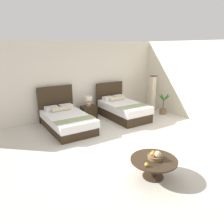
{
  "coord_description": "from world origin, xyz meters",
  "views": [
    {
      "loc": [
        -3.4,
        -4.76,
        2.66
      ],
      "look_at": [
        -0.17,
        0.53,
        0.77
      ],
      "focal_mm": 34.98,
      "sensor_mm": 36.0,
      "label": 1
    }
  ],
  "objects_px": {
    "table_lamp": "(88,100)",
    "floor_lamp_corner": "(153,93)",
    "bed_near_window": "(67,120)",
    "fruit_bowl": "(156,156)",
    "coffee_table": "(154,163)",
    "bed_near_corner": "(123,109)",
    "loose_apple": "(147,165)",
    "nightstand": "(89,112)",
    "potted_palm": "(163,107)"
  },
  "relations": [
    {
      "from": "table_lamp",
      "to": "fruit_bowl",
      "type": "bearing_deg",
      "value": -96.76
    },
    {
      "from": "nightstand",
      "to": "floor_lamp_corner",
      "type": "xyz_separation_m",
      "value": [
        2.84,
        -0.35,
        0.49
      ]
    },
    {
      "from": "bed_near_corner",
      "to": "coffee_table",
      "type": "height_order",
      "value": "bed_near_corner"
    },
    {
      "from": "bed_near_window",
      "to": "coffee_table",
      "type": "height_order",
      "value": "bed_near_window"
    },
    {
      "from": "fruit_bowl",
      "to": "nightstand",
      "type": "bearing_deg",
      "value": 83.21
    },
    {
      "from": "fruit_bowl",
      "to": "loose_apple",
      "type": "height_order",
      "value": "fruit_bowl"
    },
    {
      "from": "coffee_table",
      "to": "floor_lamp_corner",
      "type": "bearing_deg",
      "value": 49.03
    },
    {
      "from": "fruit_bowl",
      "to": "potted_palm",
      "type": "height_order",
      "value": "potted_palm"
    },
    {
      "from": "table_lamp",
      "to": "floor_lamp_corner",
      "type": "xyz_separation_m",
      "value": [
        2.84,
        -0.37,
        0.03
      ]
    },
    {
      "from": "bed_near_window",
      "to": "bed_near_corner",
      "type": "bearing_deg",
      "value": -0.41
    },
    {
      "from": "bed_near_corner",
      "to": "nightstand",
      "type": "bearing_deg",
      "value": 151.73
    },
    {
      "from": "nightstand",
      "to": "coffee_table",
      "type": "bearing_deg",
      "value": -97.23
    },
    {
      "from": "nightstand",
      "to": "coffee_table",
      "type": "height_order",
      "value": "nightstand"
    },
    {
      "from": "coffee_table",
      "to": "fruit_bowl",
      "type": "xyz_separation_m",
      "value": [
        0.03,
        -0.01,
        0.16
      ]
    },
    {
      "from": "bed_near_corner",
      "to": "table_lamp",
      "type": "distance_m",
      "value": 1.36
    },
    {
      "from": "nightstand",
      "to": "floor_lamp_corner",
      "type": "distance_m",
      "value": 2.91
    },
    {
      "from": "nightstand",
      "to": "table_lamp",
      "type": "distance_m",
      "value": 0.46
    },
    {
      "from": "table_lamp",
      "to": "coffee_table",
      "type": "xyz_separation_m",
      "value": [
        -0.54,
        -4.26,
        -0.37
      ]
    },
    {
      "from": "potted_palm",
      "to": "loose_apple",
      "type": "bearing_deg",
      "value": -137.82
    },
    {
      "from": "bed_near_window",
      "to": "floor_lamp_corner",
      "type": "relative_size",
      "value": 1.49
    },
    {
      "from": "fruit_bowl",
      "to": "floor_lamp_corner",
      "type": "relative_size",
      "value": 0.22
    },
    {
      "from": "table_lamp",
      "to": "fruit_bowl",
      "type": "relative_size",
      "value": 1.12
    },
    {
      "from": "nightstand",
      "to": "potted_palm",
      "type": "distance_m",
      "value": 3.01
    },
    {
      "from": "coffee_table",
      "to": "potted_palm",
      "type": "height_order",
      "value": "potted_palm"
    },
    {
      "from": "potted_palm",
      "to": "nightstand",
      "type": "bearing_deg",
      "value": 159.41
    },
    {
      "from": "bed_near_window",
      "to": "potted_palm",
      "type": "relative_size",
      "value": 2.59
    },
    {
      "from": "bed_near_corner",
      "to": "table_lamp",
      "type": "bearing_deg",
      "value": 150.95
    },
    {
      "from": "coffee_table",
      "to": "potted_palm",
      "type": "bearing_deg",
      "value": 43.54
    },
    {
      "from": "loose_apple",
      "to": "fruit_bowl",
      "type": "bearing_deg",
      "value": 20.35
    },
    {
      "from": "bed_near_window",
      "to": "potted_palm",
      "type": "distance_m",
      "value": 3.94
    },
    {
      "from": "potted_palm",
      "to": "fruit_bowl",
      "type": "bearing_deg",
      "value": -136.09
    },
    {
      "from": "coffee_table",
      "to": "fruit_bowl",
      "type": "height_order",
      "value": "fruit_bowl"
    },
    {
      "from": "bed_near_window",
      "to": "potted_palm",
      "type": "height_order",
      "value": "bed_near_window"
    },
    {
      "from": "fruit_bowl",
      "to": "coffee_table",
      "type": "bearing_deg",
      "value": 162.23
    },
    {
      "from": "bed_near_window",
      "to": "table_lamp",
      "type": "bearing_deg",
      "value": 29.33
    },
    {
      "from": "nightstand",
      "to": "table_lamp",
      "type": "bearing_deg",
      "value": 90.0
    },
    {
      "from": "loose_apple",
      "to": "potted_palm",
      "type": "relative_size",
      "value": 0.1
    },
    {
      "from": "floor_lamp_corner",
      "to": "table_lamp",
      "type": "bearing_deg",
      "value": 172.58
    },
    {
      "from": "bed_near_corner",
      "to": "nightstand",
      "type": "relative_size",
      "value": 3.79
    },
    {
      "from": "bed_near_window",
      "to": "bed_near_corner",
      "type": "relative_size",
      "value": 1.05
    },
    {
      "from": "table_lamp",
      "to": "loose_apple",
      "type": "height_order",
      "value": "table_lamp"
    },
    {
      "from": "bed_near_corner",
      "to": "loose_apple",
      "type": "height_order",
      "value": "bed_near_corner"
    },
    {
      "from": "bed_near_window",
      "to": "loose_apple",
      "type": "distance_m",
      "value": 3.8
    },
    {
      "from": "potted_palm",
      "to": "table_lamp",
      "type": "bearing_deg",
      "value": 159.06
    },
    {
      "from": "table_lamp",
      "to": "coffee_table",
      "type": "height_order",
      "value": "table_lamp"
    },
    {
      "from": "floor_lamp_corner",
      "to": "bed_near_window",
      "type": "bearing_deg",
      "value": -176.41
    },
    {
      "from": "bed_near_window",
      "to": "floor_lamp_corner",
      "type": "distance_m",
      "value": 3.97
    },
    {
      "from": "nightstand",
      "to": "loose_apple",
      "type": "distance_m",
      "value": 4.47
    },
    {
      "from": "coffee_table",
      "to": "loose_apple",
      "type": "height_order",
      "value": "loose_apple"
    },
    {
      "from": "bed_near_window",
      "to": "loose_apple",
      "type": "relative_size",
      "value": 26.69
    }
  ]
}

